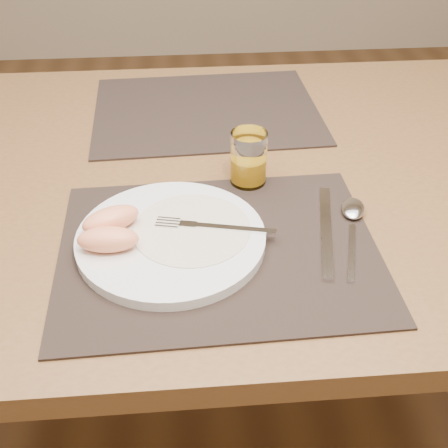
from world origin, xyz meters
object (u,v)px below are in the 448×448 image
at_px(spoon, 353,214).
at_px(juice_glass, 249,161).
at_px(table, 225,206).
at_px(placemat_far, 206,110).
at_px(placemat_near, 219,249).
at_px(fork, 205,226).
at_px(plate, 171,239).
at_px(knife, 326,237).

bearing_deg(spoon, juice_glass, 142.60).
bearing_deg(table, juice_glass, -56.40).
xyz_separation_m(table, juice_glass, (0.03, -0.05, 0.13)).
distance_m(placemat_far, juice_glass, 0.28).
relative_size(placemat_far, spoon, 2.37).
distance_m(table, placemat_near, 0.24).
xyz_separation_m(placemat_near, fork, (-0.02, 0.03, 0.02)).
relative_size(plate, fork, 1.55).
bearing_deg(fork, knife, -6.99).
bearing_deg(juice_glass, plate, -130.20).
height_order(plate, knife, plate).
bearing_deg(fork, spoon, 6.66).
bearing_deg(table, placemat_near, -96.97).
bearing_deg(knife, plate, 177.75).
xyz_separation_m(fork, knife, (0.17, -0.02, -0.02)).
distance_m(placemat_far, plate, 0.43).
xyz_separation_m(table, spoon, (0.18, -0.16, 0.09)).
xyz_separation_m(table, plate, (-0.09, -0.20, 0.10)).
bearing_deg(table, fork, -103.26).
xyz_separation_m(spoon, juice_glass, (-0.15, 0.11, 0.03)).
distance_m(fork, juice_glass, 0.16).
relative_size(plate, knife, 1.24).
distance_m(placemat_near, fork, 0.04).
relative_size(spoon, juice_glass, 2.12).
bearing_deg(placemat_near, plate, 165.96).
xyz_separation_m(placemat_far, fork, (-0.02, -0.41, 0.02)).
distance_m(table, fork, 0.22).
bearing_deg(table, plate, -114.78).
height_order(placemat_far, spoon, spoon).
bearing_deg(juice_glass, knife, -59.19).
relative_size(placemat_near, fork, 2.59).
bearing_deg(table, knife, -58.50).
height_order(fork, knife, fork).
bearing_deg(placemat_near, juice_glass, 70.03).
xyz_separation_m(plate, fork, (0.05, 0.01, 0.01)).
xyz_separation_m(plate, spoon, (0.28, 0.04, -0.00)).
distance_m(plate, juice_glass, 0.20).
bearing_deg(fork, table, 76.74).
xyz_separation_m(placemat_near, plate, (-0.07, 0.02, 0.01)).
distance_m(plate, spoon, 0.28).
bearing_deg(placemat_near, spoon, 15.00).
height_order(knife, spoon, spoon).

